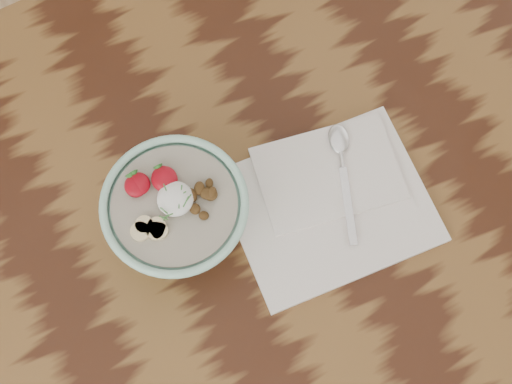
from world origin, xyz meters
TOP-DOWN VIEW (x-y plane):
  - table at (0.00, 0.00)cm, footprint 160.00×90.00cm
  - breakfast_bowl at (-0.66, -1.65)cm, footprint 19.86×19.86cm
  - napkin at (20.25, -8.38)cm, footprint 30.25×26.00cm
  - spoon at (24.84, -3.59)cm, footprint 9.10×18.07cm

SIDE VIEW (x-z plane):
  - table at x=0.00cm, z-range 28.20..103.20cm
  - napkin at x=20.25cm, z-range 74.86..76.59cm
  - spoon at x=24.84cm, z-range 76.65..77.63cm
  - breakfast_bowl at x=-0.66cm, z-range 75.21..88.19cm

